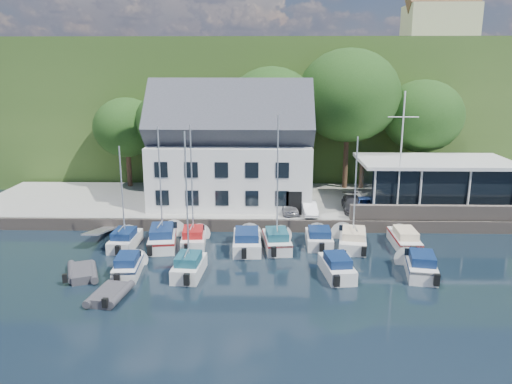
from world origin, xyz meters
TOP-DOWN VIEW (x-y plane):
  - ground at (0.00, 0.00)m, footprint 180.00×180.00m
  - quay at (0.00, 17.50)m, footprint 60.00×13.00m
  - quay_face at (0.00, 11.00)m, footprint 60.00×0.30m
  - hillside at (0.00, 62.00)m, footprint 160.00×75.00m
  - field_patch at (8.00, 70.00)m, footprint 50.00×30.00m
  - farmhouse at (22.00, 52.00)m, footprint 10.40×7.00m
  - harbor_building at (-7.00, 16.50)m, footprint 14.40×8.20m
  - club_pavilion at (11.00, 16.00)m, footprint 13.20×7.20m
  - seawall at (12.00, 11.40)m, footprint 18.00×0.50m
  - gangway at (-16.50, 9.00)m, footprint 1.20×6.00m
  - car_silver at (-1.98, 13.09)m, footprint 1.90×3.48m
  - car_white at (-0.21, 12.68)m, footprint 1.36×3.39m
  - car_dgrey at (3.61, 13.95)m, footprint 1.84×4.13m
  - car_blue at (4.61, 13.40)m, footprint 1.55×3.81m
  - flagpole at (7.11, 12.72)m, footprint 2.44×0.20m
  - tree_0 at (-18.00, 22.46)m, footprint 6.64×6.64m
  - tree_1 at (-13.03, 21.44)m, footprint 7.41×7.41m
  - tree_2 at (-3.36, 21.42)m, footprint 8.86×8.86m
  - tree_3 at (4.17, 22.29)m, footprint 10.13×10.13m
  - tree_4 at (11.64, 22.53)m, footprint 7.94×7.94m
  - boat_r1_0 at (-14.27, 7.23)m, footprint 2.01×5.51m
  - boat_r1_1 at (-11.55, 7.69)m, footprint 3.06×7.28m
  - boat_r1_2 at (-9.22, 7.62)m, footprint 2.34×5.60m
  - boat_r1_3 at (-5.19, 7.07)m, footprint 2.45×6.46m
  - boat_r1_4 at (-3.00, 7.18)m, footprint 2.55×5.88m
  - boat_r1_5 at (0.18, 7.94)m, footprint 2.11×5.01m
  - boat_r1_6 at (2.67, 7.70)m, footprint 3.09×6.53m
  - boat_r1_7 at (6.51, 7.81)m, footprint 1.81×6.20m
  - boat_r2_0 at (-12.68, 2.32)m, footprint 2.05×5.35m
  - boat_r2_1 at (-8.71, 2.16)m, footprint 2.24×5.22m
  - boat_r2_3 at (0.78, 2.39)m, footprint 2.51×5.69m
  - boat_r2_4 at (6.19, 2.63)m, footprint 2.80×5.85m
  - dinghy_0 at (-15.51, 1.77)m, footprint 3.01×3.72m
  - dinghy_1 at (-12.79, -1.31)m, footprint 2.30×3.36m

SIDE VIEW (x-z plane):
  - ground at x=0.00m, z-range 0.00..0.00m
  - gangway at x=-16.50m, z-range -0.70..0.70m
  - dinghy_1 at x=-12.79m, z-range 0.00..0.73m
  - dinghy_0 at x=-15.51m, z-range 0.00..0.75m
  - quay at x=0.00m, z-range 0.00..1.00m
  - quay_face at x=0.00m, z-range 0.00..1.00m
  - boat_r2_0 at x=-12.68m, z-range 0.00..1.36m
  - boat_r1_5 at x=0.18m, z-range 0.00..1.38m
  - boat_r1_7 at x=6.51m, z-range 0.00..1.42m
  - boat_r2_3 at x=0.78m, z-range 0.00..1.44m
  - boat_r1_3 at x=-5.19m, z-range 0.00..1.49m
  - boat_r2_4 at x=6.19m, z-range 0.00..1.52m
  - car_white at x=-0.21m, z-range 1.00..2.09m
  - car_silver at x=-1.98m, z-range 1.00..2.12m
  - car_dgrey at x=3.61m, z-range 1.00..2.18m
  - seawall at x=12.00m, z-range 1.00..2.20m
  - car_blue at x=4.61m, z-range 1.00..2.30m
  - club_pavilion at x=11.00m, z-range 1.00..5.10m
  - boat_r1_0 at x=-14.27m, z-range 0.00..8.46m
  - boat_r1_6 at x=2.67m, z-range 0.00..8.64m
  - boat_r1_2 at x=-9.22m, z-range 0.00..8.73m
  - boat_r1_4 at x=-3.00m, z-range 0.00..9.06m
  - boat_r2_1 at x=-8.71m, z-range 0.00..9.11m
  - boat_r1_1 at x=-11.55m, z-range 0.00..9.35m
  - harbor_building at x=-7.00m, z-range 1.00..9.70m
  - tree_0 at x=-18.00m, z-range 1.00..10.07m
  - tree_1 at x=-13.03m, z-range 1.00..11.13m
  - flagpole at x=7.11m, z-range 1.00..11.18m
  - tree_4 at x=11.64m, z-range 1.00..11.85m
  - tree_2 at x=-3.36m, z-range 1.00..13.10m
  - tree_3 at x=4.17m, z-range 1.00..14.84m
  - hillside at x=0.00m, z-range 0.00..16.00m
  - field_patch at x=8.00m, z-range 16.00..16.30m
  - farmhouse at x=22.00m, z-range 16.00..24.20m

